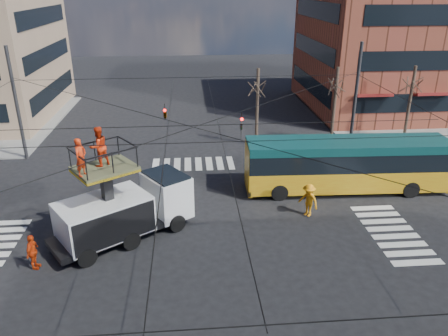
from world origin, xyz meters
TOP-DOWN VIEW (x-y plane):
  - ground at (0.00, 0.00)m, footprint 120.00×120.00m
  - sidewalk_ne at (21.00, 21.00)m, footprint 18.00×18.00m
  - crosswalks at (0.00, 0.00)m, footprint 22.40×22.40m
  - building_ne at (21.98, 23.98)m, footprint 20.06×16.06m
  - overhead_network at (-0.07, 0.40)m, footprint 24.24×24.24m
  - tree_a at (5.00, 13.50)m, footprint 2.00×2.00m
  - tree_b at (11.00, 13.50)m, footprint 2.00×2.00m
  - tree_c at (17.00, 13.50)m, footprint 2.00×2.00m
  - utility_truck at (-3.47, 0.82)m, footprint 7.09×5.82m
  - city_bus at (9.18, 5.10)m, footprint 12.17×2.99m
  - traffic_cone at (-6.32, -0.76)m, footprint 0.36×0.36m
  - worker_ground at (-7.25, -1.59)m, footprint 0.52×1.02m
  - flagger at (6.11, 2.12)m, footprint 1.29×1.38m

SIDE VIEW (x-z plane):
  - ground at x=0.00m, z-range 0.00..0.00m
  - crosswalks at x=0.00m, z-range 0.00..0.02m
  - sidewalk_ne at x=21.00m, z-range 0.00..0.12m
  - traffic_cone at x=-6.32m, z-range 0.00..0.67m
  - worker_ground at x=-7.25m, z-range 0.00..1.68m
  - flagger at x=6.11m, z-range 0.00..1.87m
  - city_bus at x=9.18m, z-range 0.12..3.32m
  - utility_truck at x=-3.47m, z-range -0.96..4.90m
  - overhead_network at x=-0.07m, z-range 0.29..8.29m
  - tree_a at x=5.00m, z-range 1.63..7.63m
  - tree_b at x=11.00m, z-range 1.63..7.63m
  - tree_c at x=17.00m, z-range 1.63..7.63m
  - building_ne at x=21.98m, z-range 0.00..14.00m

